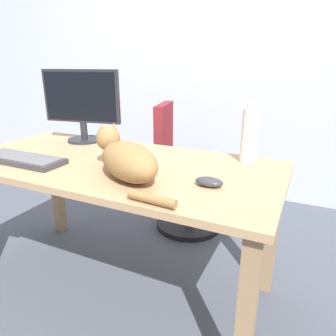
% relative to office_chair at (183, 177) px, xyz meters
% --- Properties ---
extents(ground_plane, '(8.00, 8.00, 0.00)m').
position_rel_office_chair_xyz_m(ground_plane, '(-0.04, -0.76, -0.39)').
color(ground_plane, '#474C56').
extents(back_wall, '(6.00, 0.04, 2.60)m').
position_rel_office_chair_xyz_m(back_wall, '(-0.04, 0.81, 0.91)').
color(back_wall, silver).
rests_on(back_wall, ground_plane).
extents(desk, '(1.57, 0.75, 0.72)m').
position_rel_office_chair_xyz_m(desk, '(-0.04, -0.76, 0.24)').
color(desk, tan).
rests_on(desk, ground_plane).
extents(office_chair, '(0.49, 0.48, 0.91)m').
position_rel_office_chair_xyz_m(office_chair, '(0.00, 0.00, 0.00)').
color(office_chair, black).
rests_on(office_chair, ground_plane).
extents(monitor, '(0.48, 0.20, 0.41)m').
position_rel_office_chair_xyz_m(monitor, '(-0.44, -0.50, 0.56)').
color(monitor, '#232328').
rests_on(monitor, desk).
extents(keyboard, '(0.44, 0.15, 0.03)m').
position_rel_office_chair_xyz_m(keyboard, '(-0.44, -0.95, 0.35)').
color(keyboard, '#333338').
rests_on(keyboard, desk).
extents(cat, '(0.52, 0.37, 0.20)m').
position_rel_office_chair_xyz_m(cat, '(0.13, -0.92, 0.41)').
color(cat, olive).
rests_on(cat, desk).
extents(computer_mouse, '(0.11, 0.06, 0.04)m').
position_rel_office_chair_xyz_m(computer_mouse, '(0.47, -0.87, 0.35)').
color(computer_mouse, '#333338').
rests_on(computer_mouse, desk).
extents(water_bottle, '(0.08, 0.08, 0.28)m').
position_rel_office_chair_xyz_m(water_bottle, '(0.54, -0.49, 0.46)').
color(water_bottle, silver).
rests_on(water_bottle, desk).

